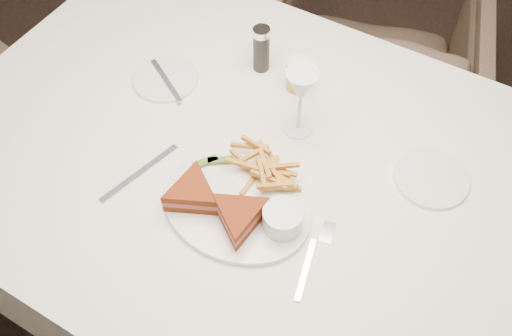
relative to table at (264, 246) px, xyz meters
name	(u,v)px	position (x,y,z in m)	size (l,w,h in m)	color
ground	(233,193)	(-0.28, 0.34, -0.38)	(5.00, 5.00, 0.00)	black
table	(264,246)	(0.00, 0.00, 0.00)	(1.51, 1.00, 0.75)	white
chair_far	(369,59)	(0.02, 0.84, -0.02)	(0.69, 0.65, 0.71)	#4B3B2E
table_setting	(256,164)	(-0.01, -0.03, 0.41)	(0.82, 0.65, 0.18)	white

